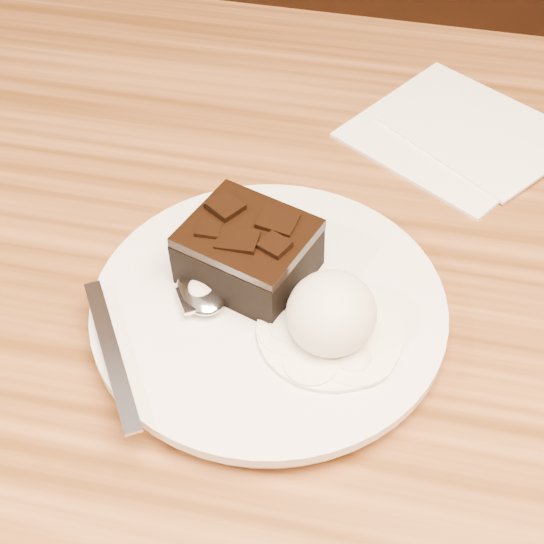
% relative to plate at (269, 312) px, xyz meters
% --- Properties ---
extents(plate, '(0.24, 0.24, 0.02)m').
position_rel_plate_xyz_m(plate, '(0.00, 0.00, 0.00)').
color(plate, white).
rests_on(plate, dining_table).
extents(brownie, '(0.10, 0.09, 0.04)m').
position_rel_plate_xyz_m(brownie, '(-0.02, 0.02, 0.03)').
color(brownie, black).
rests_on(brownie, plate).
extents(ice_cream_scoop, '(0.06, 0.06, 0.05)m').
position_rel_plate_xyz_m(ice_cream_scoop, '(0.04, -0.02, 0.03)').
color(ice_cream_scoop, white).
rests_on(ice_cream_scoop, plate).
extents(melt_puddle, '(0.10, 0.10, 0.00)m').
position_rel_plate_xyz_m(melt_puddle, '(0.04, -0.02, 0.01)').
color(melt_puddle, white).
rests_on(melt_puddle, plate).
extents(spoon, '(0.13, 0.18, 0.01)m').
position_rel_plate_xyz_m(spoon, '(-0.05, -0.00, 0.02)').
color(spoon, silver).
rests_on(spoon, plate).
extents(napkin, '(0.21, 0.21, 0.01)m').
position_rel_plate_xyz_m(napkin, '(0.11, 0.24, -0.01)').
color(napkin, white).
rests_on(napkin, dining_table).
extents(crumb_a, '(0.01, 0.01, 0.00)m').
position_rel_plate_xyz_m(crumb_a, '(-0.02, 0.02, 0.01)').
color(crumb_a, black).
rests_on(crumb_a, plate).
extents(crumb_b, '(0.01, 0.01, 0.00)m').
position_rel_plate_xyz_m(crumb_b, '(0.05, 0.01, 0.01)').
color(crumb_b, black).
rests_on(crumb_b, plate).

